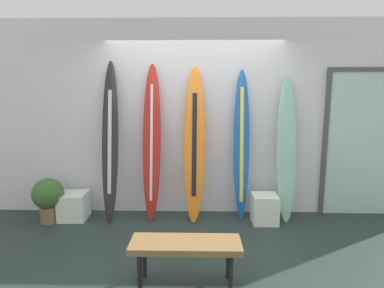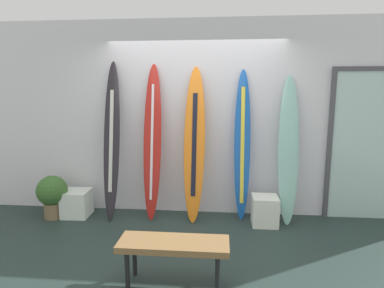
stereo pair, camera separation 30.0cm
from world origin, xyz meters
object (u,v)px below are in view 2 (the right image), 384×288
object	(u,v)px
surfboard_charcoal	(112,141)
potted_plant	(52,194)
surfboard_sunset	(195,145)
bench	(174,247)
surfboard_seafoam	(288,151)
display_block_left	(265,211)
surfboard_crimson	(152,142)
glass_door	(373,143)
surfboard_cobalt	(242,147)
display_block_center	(77,203)

from	to	relation	value
surfboard_charcoal	potted_plant	size ratio (longest dim) A/B	3.60
surfboard_sunset	bench	distance (m)	1.74
potted_plant	bench	distance (m)	2.42
surfboard_seafoam	display_block_left	size ratio (longest dim) A/B	5.12
surfboard_seafoam	potted_plant	world-z (taller)	surfboard_seafoam
surfboard_crimson	surfboard_sunset	bearing A→B (deg)	-2.85
display_block_left	glass_door	bearing A→B (deg)	13.90
surfboard_cobalt	display_block_left	xyz separation A→B (m)	(0.31, -0.23, -0.84)
surfboard_crimson	display_block_center	xyz separation A→B (m)	(-1.11, -0.10, -0.90)
surfboard_seafoam	glass_door	distance (m)	1.20
surfboard_cobalt	glass_door	bearing A→B (deg)	4.36
surfboard_charcoal	surfboard_crimson	size ratio (longest dim) A/B	1.02
surfboard_cobalt	glass_door	distance (m)	1.80
display_block_center	bench	size ratio (longest dim) A/B	0.38
surfboard_seafoam	surfboard_cobalt	bearing A→B (deg)	174.02
surfboard_cobalt	bench	distance (m)	1.96
surfboard_crimson	display_block_left	distance (m)	1.81
glass_door	bench	size ratio (longest dim) A/B	2.08
surfboard_cobalt	bench	world-z (taller)	surfboard_cobalt
surfboard_crimson	potted_plant	bearing A→B (deg)	-171.69
glass_door	bench	bearing A→B (deg)	-143.93
surfboard_seafoam	surfboard_crimson	bearing A→B (deg)	-179.98
surfboard_seafoam	display_block_left	xyz separation A→B (m)	(-0.31, -0.17, -0.80)
surfboard_crimson	surfboard_charcoal	bearing A→B (deg)	-173.75
surfboard_seafoam	display_block_left	world-z (taller)	surfboard_seafoam
display_block_left	glass_door	size ratio (longest dim) A/B	0.19
surfboard_charcoal	display_block_left	xyz separation A→B (m)	(2.14, -0.10, -0.91)
surfboard_seafoam	surfboard_charcoal	bearing A→B (deg)	-178.53
surfboard_crimson	display_block_center	distance (m)	1.44
surfboard_crimson	bench	world-z (taller)	surfboard_crimson
surfboard_charcoal	display_block_left	world-z (taller)	surfboard_charcoal
surfboard_sunset	potted_plant	distance (m)	2.14
potted_plant	surfboard_crimson	bearing A→B (deg)	8.31
glass_door	bench	xyz separation A→B (m)	(-2.52, -1.84, -0.72)
surfboard_cobalt	display_block_center	world-z (taller)	surfboard_cobalt
surfboard_cobalt	potted_plant	world-z (taller)	surfboard_cobalt
display_block_center	potted_plant	world-z (taller)	potted_plant
surfboard_charcoal	potted_plant	world-z (taller)	surfboard_charcoal
surfboard_sunset	surfboard_cobalt	world-z (taller)	surfboard_sunset
surfboard_cobalt	display_block_center	distance (m)	2.53
display_block_left	glass_door	distance (m)	1.78
glass_door	potted_plant	xyz separation A→B (m)	(-4.48, -0.41, -0.73)
surfboard_crimson	bench	bearing A→B (deg)	-71.74
surfboard_charcoal	surfboard_crimson	bearing A→B (deg)	6.25
surfboard_seafoam	display_block_center	bearing A→B (deg)	-178.09
surfboard_crimson	surfboard_seafoam	world-z (taller)	surfboard_crimson
potted_plant	display_block_left	bearing A→B (deg)	0.79
surfboard_seafoam	glass_door	size ratio (longest dim) A/B	0.95
surfboard_cobalt	glass_door	world-z (taller)	glass_door
surfboard_charcoal	glass_door	world-z (taller)	surfboard_charcoal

